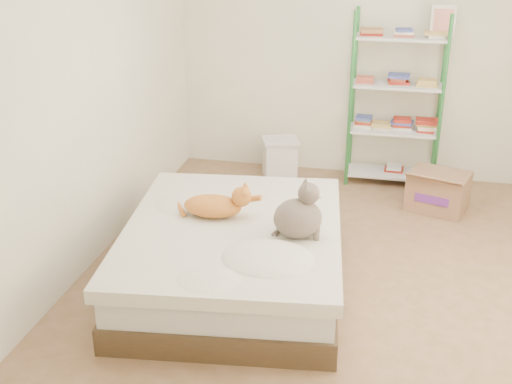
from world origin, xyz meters
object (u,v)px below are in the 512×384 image
(cardboard_box, at_px, (438,191))
(orange_cat, at_px, (213,203))
(white_bin, at_px, (280,158))
(bed, at_px, (233,255))
(grey_cat, at_px, (298,210))
(shelf_unit, at_px, (397,98))

(cardboard_box, bearing_deg, orange_cat, -119.43)
(cardboard_box, xyz_separation_m, white_bin, (-1.56, 0.48, 0.03))
(bed, relative_size, grey_cat, 5.12)
(bed, xyz_separation_m, grey_cat, (0.47, -0.07, 0.44))
(bed, height_order, shelf_unit, shelf_unit)
(shelf_unit, relative_size, cardboard_box, 2.86)
(grey_cat, bearing_deg, bed, 68.22)
(cardboard_box, bearing_deg, white_bin, -179.50)
(bed, height_order, cardboard_box, bed)
(orange_cat, bearing_deg, bed, -36.56)
(bed, relative_size, white_bin, 4.70)
(orange_cat, height_order, shelf_unit, shelf_unit)
(orange_cat, bearing_deg, cardboard_box, 39.24)
(cardboard_box, relative_size, white_bin, 1.40)
(bed, bearing_deg, white_bin, 84.87)
(shelf_unit, xyz_separation_m, white_bin, (-1.12, -0.09, -0.67))
(bed, height_order, orange_cat, orange_cat)
(orange_cat, bearing_deg, white_bin, 83.05)
(grey_cat, distance_m, cardboard_box, 2.09)
(orange_cat, bearing_deg, shelf_unit, 56.22)
(cardboard_box, bearing_deg, shelf_unit, 145.41)
(bed, xyz_separation_m, orange_cat, (-0.18, 0.12, 0.34))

